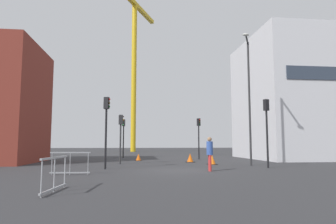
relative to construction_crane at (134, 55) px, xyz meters
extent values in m
plane|color=#333335|center=(2.56, -37.07, -17.25)|extent=(160.00, 160.00, 0.00)
cube|color=silver|center=(17.60, -25.62, -11.37)|extent=(12.90, 10.80, 11.74)
cylinder|color=gold|center=(-0.07, -0.15, -3.99)|extent=(0.90, 0.90, 26.51)
cube|color=gold|center=(0.89, 1.96, 9.67)|extent=(6.14, 12.33, 0.70)
cylinder|color=#2D2D30|center=(7.92, -33.85, -12.98)|extent=(0.14, 0.14, 8.54)
cube|color=#2D2D30|center=(7.51, -34.72, -8.81)|extent=(0.89, 1.77, 0.10)
ellipsoid|color=silver|center=(7.11, -35.58, -8.83)|extent=(0.44, 0.24, 0.16)
cylinder|color=black|center=(6.09, -25.80, -15.69)|extent=(0.12, 0.12, 3.11)
cube|color=black|center=(6.09, -25.80, -13.78)|extent=(0.33, 0.35, 0.70)
sphere|color=red|center=(6.16, -25.96, -13.56)|extent=(0.11, 0.11, 0.11)
sphere|color=#3C2905|center=(6.16, -25.96, -13.78)|extent=(0.11, 0.11, 0.11)
sphere|color=#07330F|center=(6.16, -25.96, -14.00)|extent=(0.11, 0.11, 0.11)
cylinder|color=#232326|center=(-1.00, -22.44, -15.64)|extent=(0.12, 0.12, 3.22)
cube|color=#232326|center=(-1.00, -22.44, -13.68)|extent=(0.31, 0.34, 0.70)
sphere|color=#390605|center=(-1.05, -22.60, -13.46)|extent=(0.11, 0.11, 0.11)
sphere|color=#3C2905|center=(-1.05, -22.60, -13.68)|extent=(0.11, 0.11, 0.11)
sphere|color=green|center=(-1.05, -22.60, -13.90)|extent=(0.11, 0.11, 0.11)
cylinder|color=#2D2D30|center=(-0.91, -31.48, -15.82)|extent=(0.12, 0.12, 2.85)
cube|color=#2D2D30|center=(-0.91, -31.48, -14.05)|extent=(0.32, 0.29, 0.70)
sphere|color=#390605|center=(-0.73, -31.44, -13.83)|extent=(0.11, 0.11, 0.11)
sphere|color=#F2A514|center=(-0.73, -31.44, -14.05)|extent=(0.11, 0.11, 0.11)
sphere|color=#07330F|center=(-0.73, -31.44, -14.27)|extent=(0.11, 0.11, 0.11)
cylinder|color=black|center=(-1.57, -35.66, -15.49)|extent=(0.12, 0.12, 3.51)
cube|color=black|center=(-1.57, -35.66, -13.39)|extent=(0.34, 0.32, 0.70)
sphere|color=red|center=(-1.40, -35.72, -13.17)|extent=(0.11, 0.11, 0.11)
sphere|color=#3C2905|center=(-1.40, -35.72, -13.39)|extent=(0.11, 0.11, 0.11)
sphere|color=#07330F|center=(-1.40, -35.72, -13.61)|extent=(0.11, 0.11, 0.11)
cylinder|color=black|center=(8.18, -35.89, -15.50)|extent=(0.12, 0.12, 3.50)
cube|color=black|center=(8.18, -35.89, -13.40)|extent=(0.35, 0.33, 0.70)
sphere|color=#390605|center=(8.34, -35.81, -13.18)|extent=(0.11, 0.11, 0.11)
sphere|color=#F2A514|center=(8.34, -35.81, -13.40)|extent=(0.11, 0.11, 0.11)
sphere|color=#07330F|center=(8.34, -35.81, -13.62)|extent=(0.11, 0.11, 0.11)
cylinder|color=red|center=(4.13, -37.66, -16.81)|extent=(0.14, 0.14, 0.87)
cylinder|color=red|center=(4.15, -37.47, -16.81)|extent=(0.14, 0.14, 0.87)
cylinder|color=#33519E|center=(4.14, -37.57, -16.02)|extent=(0.34, 0.34, 0.72)
sphere|color=#8C6647|center=(4.14, -37.57, -15.54)|extent=(0.24, 0.24, 0.24)
cube|color=#9EA0A5|center=(-2.38, -43.85, -16.20)|extent=(0.30, 2.11, 0.06)
cube|color=#9EA0A5|center=(-2.38, -43.85, -17.15)|extent=(0.30, 2.11, 0.06)
cylinder|color=#9EA0A5|center=(-2.48, -44.80, -16.72)|extent=(0.04, 0.04, 1.05)
cylinder|color=#9EA0A5|center=(-2.38, -43.85, -16.72)|extent=(0.04, 0.04, 1.05)
cylinder|color=#9EA0A5|center=(-2.27, -42.90, -16.72)|extent=(0.04, 0.04, 1.05)
cube|color=gray|center=(-2.96, -38.64, -16.20)|extent=(1.89, 0.13, 0.06)
cube|color=gray|center=(-2.96, -38.64, -17.15)|extent=(1.89, 0.13, 0.06)
cylinder|color=gray|center=(-3.80, -38.60, -16.72)|extent=(0.04, 0.04, 1.05)
cylinder|color=gray|center=(-2.96, -38.64, -16.72)|extent=(0.04, 0.04, 1.05)
cylinder|color=gray|center=(-2.11, -38.67, -16.72)|extent=(0.04, 0.04, 1.05)
cube|color=black|center=(5.55, -32.65, -17.23)|extent=(0.65, 0.65, 0.03)
cone|color=orange|center=(5.55, -32.65, -16.92)|extent=(0.50, 0.50, 0.66)
cube|color=black|center=(4.49, -29.90, -17.23)|extent=(0.68, 0.68, 0.03)
cone|color=#E55B0F|center=(4.49, -29.90, -16.90)|extent=(0.53, 0.53, 0.69)
cube|color=black|center=(0.47, -27.36, -17.23)|extent=(0.59, 0.59, 0.03)
cone|color=#E55B0F|center=(0.47, -27.36, -16.95)|extent=(0.45, 0.45, 0.60)
camera|label=1|loc=(0.06, -53.70, -15.74)|focal=32.42mm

